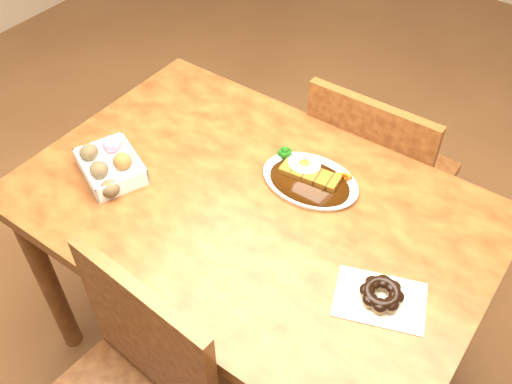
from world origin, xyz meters
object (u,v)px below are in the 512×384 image
Objects in this scene: katsu_curry_plate at (309,178)px; donut_box at (109,165)px; chair_far at (374,179)px; pon_de_ring at (381,295)px; table at (252,229)px.

donut_box is at bearing -147.95° from katsu_curry_plate.
pon_de_ring is at bearing 114.14° from chair_far.
chair_far is at bearing 77.72° from table.
chair_far is at bearing 53.30° from donut_box.
table is 0.21m from katsu_curry_plate.
katsu_curry_plate is at bearing 32.05° from donut_box.
chair_far is 3.72× the size of pon_de_ring.
table is 4.43× the size of katsu_curry_plate.
katsu_curry_plate is at bearing 64.25° from table.
donut_box is at bearing -175.71° from pon_de_ring.
table is at bearing 76.77° from chair_far.
table is 0.57m from chair_far.
pon_de_ring is at bearing -34.70° from katsu_curry_plate.
chair_far is 0.88m from donut_box.
donut_box is 0.78m from pon_de_ring.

